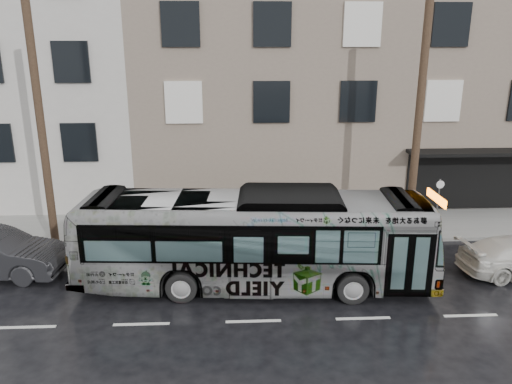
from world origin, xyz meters
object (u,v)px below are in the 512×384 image
utility_pole_rear (41,129)px  bus (254,240)px  utility_pole_front (418,126)px  sign_post (437,208)px

utility_pole_rear → bus: utility_pole_rear is taller
utility_pole_front → utility_pole_rear: (-14.00, 0.00, 0.00)m
bus → sign_post: bearing=-60.9°
utility_pole_rear → utility_pole_front: bearing=0.0°
utility_pole_rear → bus: 8.94m
utility_pole_front → bus: (-6.37, -3.53, -3.05)m
utility_pole_front → sign_post: size_ratio=3.75×
utility_pole_front → utility_pole_rear: size_ratio=1.00×
sign_post → utility_pole_rear: bearing=180.0°
utility_pole_front → bus: bearing=-151.0°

